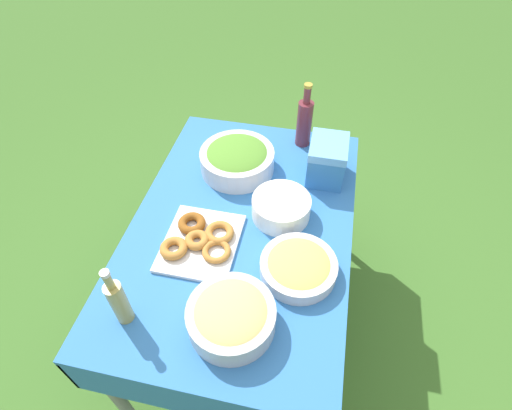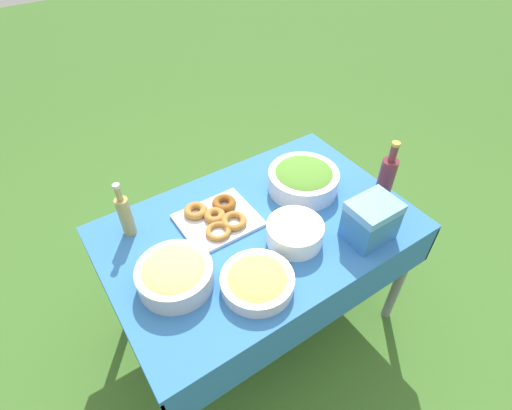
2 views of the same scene
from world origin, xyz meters
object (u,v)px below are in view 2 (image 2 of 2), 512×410
plate_stack (295,233)px  olive_oil_bottle (125,215)px  wine_bottle (386,179)px  fruit_bowl (257,281)px  cooler_box (371,220)px  salad_bowl (303,179)px  pasta_bowl (175,274)px  donut_platter (218,217)px

plate_stack → olive_oil_bottle: 0.74m
wine_bottle → fruit_bowl: bearing=-173.7°
olive_oil_bottle → cooler_box: size_ratio=1.36×
salad_bowl → wine_bottle: wine_bottle is taller
pasta_bowl → cooler_box: 0.85m
pasta_bowl → plate_stack: (0.53, -0.08, -0.01)m
donut_platter → pasta_bowl: bearing=-145.9°
donut_platter → cooler_box: cooler_box is taller
salad_bowl → pasta_bowl: 0.80m
pasta_bowl → salad_bowl: bearing=12.4°
salad_bowl → wine_bottle: bearing=-46.5°
plate_stack → fruit_bowl: size_ratio=0.85×
cooler_box → plate_stack: bearing=150.6°
donut_platter → wine_bottle: wine_bottle is taller
salad_bowl → fruit_bowl: 0.64m
plate_stack → cooler_box: size_ratio=1.20×
cooler_box → fruit_bowl: bearing=175.0°
donut_platter → olive_oil_bottle: (-0.37, 0.16, 0.09)m
fruit_bowl → cooler_box: (0.56, -0.05, 0.06)m
donut_platter → plate_stack: 0.37m
plate_stack → fruit_bowl: (-0.27, -0.11, -0.01)m
salad_bowl → olive_oil_bottle: size_ratio=1.24×
donut_platter → olive_oil_bottle: size_ratio=1.23×
wine_bottle → donut_platter: bearing=156.4°
olive_oil_bottle → donut_platter: bearing=-23.3°
plate_stack → fruit_bowl: plate_stack is taller
wine_bottle → fruit_bowl: wine_bottle is taller
plate_stack → cooler_box: 0.33m
plate_stack → salad_bowl: bearing=45.4°
salad_bowl → fruit_bowl: bearing=-145.0°
fruit_bowl → donut_platter: bearing=82.4°
pasta_bowl → donut_platter: bearing=34.1°
salad_bowl → donut_platter: bearing=175.0°
olive_oil_bottle → cooler_box: 1.06m
fruit_bowl → plate_stack: bearing=22.5°
pasta_bowl → cooler_box: bearing=-16.5°
plate_stack → fruit_bowl: 0.30m
salad_bowl → olive_oil_bottle: olive_oil_bottle is taller
cooler_box → donut_platter: bearing=138.0°
salad_bowl → plate_stack: bearing=-134.6°
salad_bowl → olive_oil_bottle: (-0.83, 0.20, 0.05)m
wine_bottle → fruit_bowl: (-0.79, -0.09, -0.10)m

